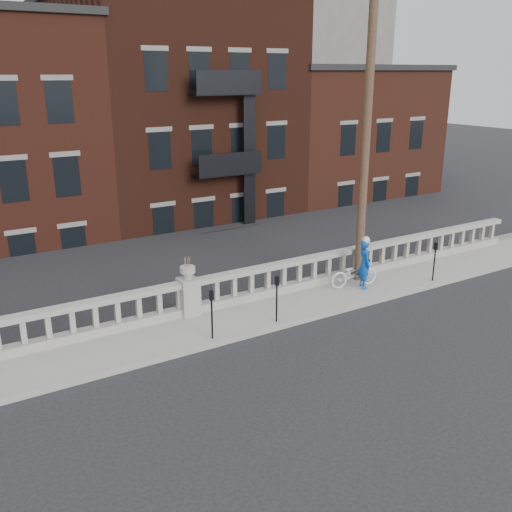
# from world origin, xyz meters

# --- Properties ---
(ground) EXTENTS (120.00, 120.00, 0.00)m
(ground) POSITION_xyz_m (0.00, 0.00, 0.00)
(ground) COLOR black
(ground) RESTS_ON ground
(sidewalk) EXTENTS (32.00, 2.20, 0.15)m
(sidewalk) POSITION_xyz_m (0.00, 3.00, 0.07)
(sidewalk) COLOR gray
(sidewalk) RESTS_ON ground
(balustrade) EXTENTS (28.00, 0.34, 1.03)m
(balustrade) POSITION_xyz_m (0.00, 3.95, 0.64)
(balustrade) COLOR gray
(balustrade) RESTS_ON sidewalk
(planter_pedestal) EXTENTS (0.55, 0.55, 1.76)m
(planter_pedestal) POSITION_xyz_m (0.00, 3.95, 0.83)
(planter_pedestal) COLOR gray
(planter_pedestal) RESTS_ON sidewalk
(lower_level) EXTENTS (80.00, 44.00, 20.80)m
(lower_level) POSITION_xyz_m (0.56, 23.04, 2.63)
(lower_level) COLOR #605E59
(lower_level) RESTS_ON ground
(utility_pole) EXTENTS (1.60, 0.28, 10.00)m
(utility_pole) POSITION_xyz_m (6.20, 3.60, 5.24)
(utility_pole) COLOR #422D1E
(utility_pole) RESTS_ON sidewalk
(parking_meter_b) EXTENTS (0.10, 0.09, 1.36)m
(parking_meter_b) POSITION_xyz_m (-0.17, 2.15, 1.00)
(parking_meter_b) COLOR black
(parking_meter_b) RESTS_ON sidewalk
(parking_meter_c) EXTENTS (0.10, 0.09, 1.36)m
(parking_meter_c) POSITION_xyz_m (1.89, 2.15, 1.00)
(parking_meter_c) COLOR black
(parking_meter_c) RESTS_ON sidewalk
(parking_meter_d) EXTENTS (0.10, 0.09, 1.36)m
(parking_meter_d) POSITION_xyz_m (8.27, 2.15, 1.00)
(parking_meter_d) COLOR black
(parking_meter_d) RESTS_ON sidewalk
(bicycle) EXTENTS (1.76, 0.87, 0.89)m
(bicycle) POSITION_xyz_m (5.63, 3.17, 0.59)
(bicycle) COLOR silver
(bicycle) RESTS_ON sidewalk
(cyclist) EXTENTS (0.57, 0.70, 1.64)m
(cyclist) POSITION_xyz_m (5.82, 2.91, 0.97)
(cyclist) COLOR #0B42A9
(cyclist) RESTS_ON sidewalk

